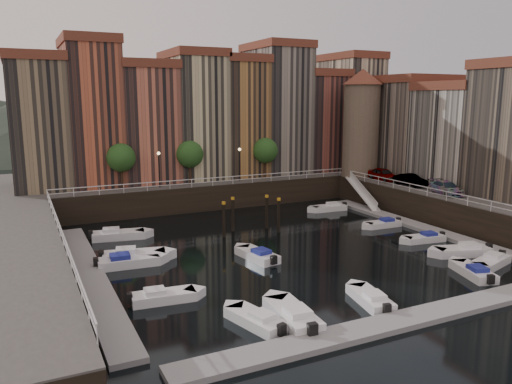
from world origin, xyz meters
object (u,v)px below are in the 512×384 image
mooring_pilings (251,216)px  boat_left_1 (162,297)px  gangway (362,192)px  boat_left_2 (127,262)px  car_c (446,189)px  corner_tower (361,121)px  boat_left_3 (133,256)px  car_b (411,181)px  car_a (383,175)px

mooring_pilings → boat_left_1: size_ratio=1.32×
gangway → boat_left_2: (-30.33, -9.60, -1.53)m
mooring_pilings → car_c: (20.34, -5.46, 2.03)m
corner_tower → boat_left_3: 36.33m
boat_left_2 → car_c: 33.72m
mooring_pilings → car_b: (20.50, 0.05, 2.04)m
boat_left_1 → car_c: size_ratio=0.95×
mooring_pilings → car_a: bearing=12.4°
gangway → corner_tower: bearing=57.2°
gangway → car_c: bearing=-72.1°
corner_tower → mooring_pilings: corner_tower is taller
boat_left_3 → car_a: (32.63, 8.28, 3.37)m
car_a → car_b: (0.38, -4.37, -0.09)m
gangway → boat_left_2: bearing=-162.4°
car_b → mooring_pilings: bearing=174.3°
corner_tower → boat_left_2: size_ratio=2.71×
boat_left_1 → mooring_pilings: bearing=51.8°
car_a → car_c: 9.89m
corner_tower → car_c: 15.92m
corner_tower → mooring_pilings: 23.57m
boat_left_3 → car_c: 33.04m
boat_left_2 → car_b: (33.73, 5.09, 3.30)m
corner_tower → mooring_pilings: size_ratio=2.33×
mooring_pilings → boat_left_2: size_ratio=1.16×
boat_left_1 → boat_left_2: (-0.64, 8.06, 0.05)m
corner_tower → boat_left_3: corner_tower is taller
boat_left_2 → car_b: size_ratio=1.21×
car_a → car_c: bearing=-85.2°
car_b → boat_left_2: bearing=-177.3°
boat_left_2 → boat_left_3: 1.38m
corner_tower → boat_left_1: size_ratio=3.08×
boat_left_3 → car_b: car_b is taller
boat_left_1 → car_b: 35.76m
corner_tower → boat_left_1: bearing=-145.8°
gangway → boat_left_3: size_ratio=1.54×
boat_left_3 → car_c: size_ratio=1.15×
corner_tower → boat_left_3: bearing=-158.3°
corner_tower → car_c: bearing=-88.7°
boat_left_1 → boat_left_3: size_ratio=0.83×
boat_left_1 → boat_left_2: boat_left_2 is taller
mooring_pilings → car_a: 20.71m
corner_tower → car_a: size_ratio=3.01×
gangway → car_b: bearing=-53.0°
gangway → boat_left_1: size_ratio=1.86×
car_a → car_b: car_a is taller
boat_left_1 → boat_left_3: (0.08, 9.24, 0.07)m
gangway → boat_left_3: gangway is taller
boat_left_3 → car_a: car_a is taller
boat_left_1 → car_a: size_ratio=0.98×
car_c → boat_left_1: bearing=-154.2°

